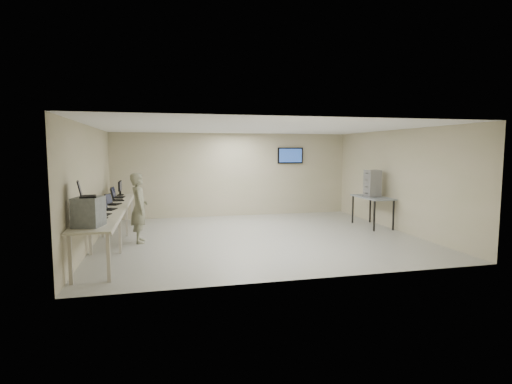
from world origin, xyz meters
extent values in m
cube|color=#ABAAA3|center=(0.00, 0.00, 0.00)|extent=(8.00, 7.00, 0.01)
cube|color=white|center=(0.00, 0.00, 2.80)|extent=(8.00, 7.00, 0.01)
cube|color=beige|center=(0.00, 3.50, 1.40)|extent=(8.00, 0.01, 2.80)
cube|color=beige|center=(0.00, -3.50, 1.40)|extent=(8.00, 0.01, 2.80)
cube|color=beige|center=(-4.00, 0.00, 1.40)|extent=(0.01, 7.00, 2.80)
cube|color=beige|center=(4.00, 0.00, 1.40)|extent=(0.01, 7.00, 2.80)
cube|color=black|center=(2.00, 3.48, 2.05)|extent=(0.15, 0.04, 0.15)
cube|color=black|center=(2.00, 3.44, 2.05)|extent=(0.90, 0.06, 0.55)
cube|color=navy|center=(2.00, 3.40, 2.05)|extent=(0.82, 0.01, 0.47)
cube|color=beige|center=(-3.60, 0.00, 0.88)|extent=(0.75, 6.00, 0.04)
cube|color=beige|center=(-3.23, 0.00, 0.85)|extent=(0.02, 6.00, 0.06)
cube|color=beige|center=(-3.90, -2.85, 0.43)|extent=(0.06, 0.06, 0.86)
cube|color=beige|center=(-3.30, -2.85, 0.43)|extent=(0.06, 0.06, 0.86)
cube|color=beige|center=(-3.90, -0.90, 0.43)|extent=(0.06, 0.06, 0.86)
cube|color=beige|center=(-3.30, -0.90, 0.43)|extent=(0.06, 0.06, 0.86)
cube|color=beige|center=(-3.90, 0.90, 0.43)|extent=(0.06, 0.06, 0.86)
cube|color=beige|center=(-3.30, 0.90, 0.43)|extent=(0.06, 0.06, 0.86)
cube|color=beige|center=(-3.90, 2.85, 0.43)|extent=(0.06, 0.06, 0.86)
cube|color=beige|center=(-3.30, 2.85, 0.43)|extent=(0.06, 0.06, 0.86)
cube|color=gray|center=(-3.65, -2.44, 1.16)|extent=(0.54, 0.59, 0.52)
cube|color=black|center=(-3.65, -2.44, 1.43)|extent=(0.32, 0.40, 0.02)
cube|color=black|center=(-3.78, -2.44, 1.58)|extent=(0.12, 0.36, 0.27)
cube|color=#181B30|center=(-3.77, -2.44, 1.58)|extent=(0.09, 0.31, 0.22)
cube|color=black|center=(-3.59, -1.74, 0.91)|extent=(0.30, 0.39, 0.02)
cube|color=black|center=(-3.72, -1.74, 1.06)|extent=(0.10, 0.36, 0.27)
cube|color=#181B30|center=(-3.71, -1.74, 1.06)|extent=(0.08, 0.31, 0.22)
cube|color=black|center=(-3.57, -1.22, 0.91)|extent=(0.30, 0.37, 0.02)
cube|color=black|center=(-3.69, -1.22, 1.04)|extent=(0.13, 0.31, 0.23)
cube|color=#181B30|center=(-3.68, -1.22, 1.04)|extent=(0.11, 0.27, 0.19)
cube|color=black|center=(-3.55, -0.44, 0.91)|extent=(0.32, 0.39, 0.02)
cube|color=black|center=(-3.67, -0.44, 1.04)|extent=(0.14, 0.33, 0.24)
cube|color=#181B30|center=(-3.66, -0.44, 1.04)|extent=(0.12, 0.28, 0.20)
cube|color=black|center=(-3.54, 0.43, 0.91)|extent=(0.35, 0.41, 0.02)
cube|color=black|center=(-3.67, 0.43, 1.05)|extent=(0.16, 0.34, 0.25)
cube|color=#181B30|center=(-3.65, 0.43, 1.05)|extent=(0.13, 0.30, 0.21)
cube|color=black|center=(-3.54, 1.25, 0.91)|extent=(0.36, 0.44, 0.02)
cube|color=black|center=(-3.68, 1.25, 1.07)|extent=(0.15, 0.38, 0.28)
cube|color=#181B30|center=(-3.66, 1.25, 1.07)|extent=(0.12, 0.33, 0.23)
cube|color=black|center=(-3.58, 1.93, 0.91)|extent=(0.32, 0.42, 0.02)
cube|color=black|center=(-3.72, 1.93, 1.07)|extent=(0.11, 0.38, 0.28)
cube|color=#181B30|center=(-3.70, 1.93, 1.07)|extent=(0.09, 0.33, 0.23)
cylinder|color=black|center=(-3.60, 2.49, 0.91)|extent=(0.19, 0.19, 0.01)
cube|color=black|center=(-3.60, 2.49, 0.99)|extent=(0.04, 0.03, 0.15)
cube|color=black|center=(-3.60, 2.49, 1.17)|extent=(0.05, 0.42, 0.28)
cube|color=#181B30|center=(-3.57, 2.49, 1.17)|extent=(0.00, 0.38, 0.24)
cylinder|color=black|center=(-3.60, 2.70, 0.91)|extent=(0.19, 0.19, 0.01)
cube|color=black|center=(-3.60, 2.70, 0.99)|extent=(0.04, 0.03, 0.15)
cube|color=black|center=(-3.60, 2.70, 1.18)|extent=(0.05, 0.43, 0.28)
cube|color=#181B30|center=(-3.57, 2.70, 1.18)|extent=(0.00, 0.39, 0.24)
imported|color=slate|center=(-2.93, 0.07, 0.85)|extent=(0.45, 0.65, 1.70)
cube|color=gray|center=(3.60, 0.61, 0.87)|extent=(0.69, 1.48, 0.04)
cube|color=black|center=(3.31, -0.03, 0.42)|extent=(0.04, 0.04, 0.85)
cube|color=black|center=(3.31, 1.24, 0.42)|extent=(0.04, 0.04, 0.85)
cube|color=black|center=(3.89, -0.03, 0.42)|extent=(0.04, 0.04, 0.85)
cube|color=black|center=(3.89, 1.24, 0.42)|extent=(0.04, 0.04, 0.85)
cube|color=gray|center=(3.58, 0.61, 0.98)|extent=(0.37, 0.41, 0.20)
cube|color=gray|center=(3.58, 0.61, 1.18)|extent=(0.37, 0.41, 0.20)
cube|color=gray|center=(3.58, 0.61, 1.37)|extent=(0.37, 0.41, 0.20)
cube|color=gray|center=(3.58, 0.61, 1.57)|extent=(0.37, 0.41, 0.20)
camera|label=1|loc=(-2.39, -9.85, 2.24)|focal=28.00mm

